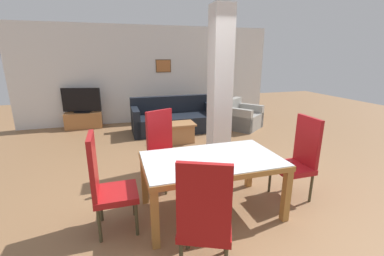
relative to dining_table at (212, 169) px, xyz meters
name	(u,v)px	position (x,y,z in m)	size (l,w,h in m)	color
ground_plane	(211,210)	(0.00, 0.00, -0.58)	(18.00, 18.00, 0.00)	#86603F
back_wall	(151,75)	(0.00, 4.87, 0.77)	(7.20, 0.09, 2.70)	silver
divider_pillar	(220,88)	(0.71, 1.48, 0.77)	(0.34, 0.36, 2.70)	silver
dining_table	(212,169)	(0.00, 0.00, 0.00)	(1.64, 0.97, 0.72)	#A67235
dining_chair_head_right	(299,157)	(1.26, 0.00, 0.01)	(0.46, 0.46, 1.13)	maroon
dining_chair_near_left	(205,217)	(-0.41, -0.89, 0.01)	(0.61, 0.61, 1.13)	maroon
dining_chair_head_left	(106,182)	(-1.22, 0.00, 0.01)	(0.46, 0.46, 1.13)	maroon
dining_chair_far_left	(164,147)	(-0.41, 0.90, 0.01)	(0.61, 0.61, 1.13)	#A1141A
sofa	(174,120)	(0.38, 3.64, -0.29)	(2.13, 0.94, 0.86)	black
armchair	(241,118)	(2.16, 3.38, -0.31)	(1.22, 1.21, 0.76)	gray
coffee_table	(178,132)	(0.26, 2.72, -0.35)	(0.72, 0.50, 0.44)	#A46F43
bottle	(168,119)	(0.05, 2.79, -0.05)	(0.08, 0.08, 0.24)	#4C2D14
tv_stand	(84,120)	(-1.89, 4.59, -0.36)	(0.93, 0.40, 0.43)	#A76A39
tv_screen	(81,101)	(-1.89, 4.59, 0.17)	(0.97, 0.29, 0.65)	black
floor_lamp	(223,73)	(2.03, 4.38, 0.81)	(0.31, 0.31, 1.66)	#B7B7BC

